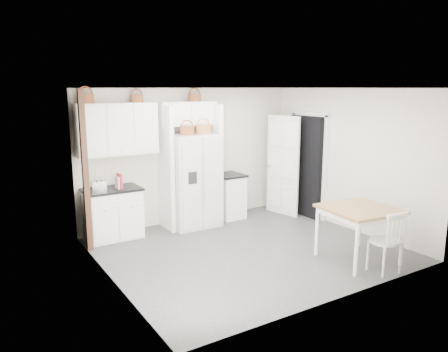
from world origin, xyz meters
TOP-DOWN VIEW (x-y plane):
  - floor at (0.00, 0.00)m, footprint 4.50×4.50m
  - ceiling at (0.00, 0.00)m, footprint 4.50×4.50m
  - wall_back at (0.00, 2.00)m, footprint 4.50×0.00m
  - wall_left at (-2.25, 0.00)m, footprint 0.00×4.00m
  - wall_right at (2.25, 0.00)m, footprint 0.00×4.00m
  - refrigerator at (-0.15, 1.61)m, footprint 0.91×0.73m
  - base_cab_left at (-1.69, 1.70)m, footprint 0.93×0.59m
  - base_cab_right at (0.72, 1.70)m, footprint 0.49×0.59m
  - dining_table at (1.18, -1.25)m, footprint 1.09×1.09m
  - windsor_chair at (1.17, -1.75)m, footprint 0.50×0.46m
  - counter_left at (-1.69, 1.70)m, footprint 0.97×0.63m
  - counter_right at (0.72, 1.70)m, footprint 0.53×0.62m
  - toaster at (-1.90, 1.69)m, footprint 0.25×0.18m
  - cookbook_red at (-1.56, 1.62)m, footprint 0.05×0.18m
  - cookbook_cream at (-1.61, 1.62)m, footprint 0.05×0.14m
  - basket_upper_a at (-2.00, 1.83)m, footprint 0.28×0.28m
  - basket_upper_c at (-1.12, 1.83)m, footprint 0.23×0.23m
  - basket_bridge_b at (0.03, 1.83)m, footprint 0.25×0.25m
  - basket_fridge_a at (-0.31, 1.51)m, footprint 0.28×0.28m
  - basket_fridge_b at (0.03, 1.51)m, footprint 0.30×0.30m
  - upper_cabinet at (-1.50, 1.83)m, footprint 1.40×0.34m
  - bridge_cabinet at (-0.15, 1.83)m, footprint 1.12×0.34m
  - fridge_panel_left at (-0.66, 1.70)m, footprint 0.08×0.60m
  - fridge_panel_right at (0.36, 1.70)m, footprint 0.08×0.60m
  - trim_post at (-2.20, 1.35)m, footprint 0.09×0.09m
  - doorway_void at (2.16, 1.00)m, footprint 0.18×0.85m
  - door_slab at (1.80, 1.33)m, footprint 0.21×0.79m

SIDE VIEW (x-z plane):
  - floor at x=0.00m, z-range 0.00..0.00m
  - dining_table at x=1.18m, z-range 0.00..0.83m
  - base_cab_right at x=0.72m, z-range 0.00..0.86m
  - base_cab_left at x=-1.69m, z-range 0.00..0.86m
  - windsor_chair at x=1.17m, z-range 0.00..0.93m
  - counter_right at x=0.72m, z-range 0.86..0.90m
  - counter_left at x=-1.69m, z-range 0.86..0.90m
  - refrigerator at x=-0.15m, z-range 0.00..1.76m
  - toaster at x=-1.90m, z-range 0.90..1.06m
  - cookbook_cream at x=-1.61m, z-range 0.90..1.11m
  - doorway_void at x=2.16m, z-range 0.00..2.05m
  - door_slab at x=1.80m, z-range 0.00..2.05m
  - cookbook_red at x=-1.56m, z-range 0.90..1.16m
  - fridge_panel_left at x=-0.66m, z-range 0.00..2.30m
  - fridge_panel_right at x=0.36m, z-range 0.00..2.30m
  - wall_back at x=0.00m, z-range -0.95..3.55m
  - wall_left at x=-2.25m, z-range -0.70..3.30m
  - wall_right at x=2.25m, z-range -0.70..3.30m
  - trim_post at x=-2.20m, z-range 0.00..2.60m
  - basket_fridge_a at x=-0.31m, z-range 1.76..1.91m
  - basket_fridge_b at x=0.03m, z-range 1.76..1.92m
  - upper_cabinet at x=-1.50m, z-range 1.45..2.35m
  - bridge_cabinet at x=-0.15m, z-range 1.90..2.35m
  - basket_upper_c at x=-1.12m, z-range 2.35..2.48m
  - basket_bridge_b at x=0.03m, z-range 2.35..2.49m
  - basket_upper_a at x=-2.00m, z-range 2.35..2.51m
  - ceiling at x=0.00m, z-range 2.60..2.60m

